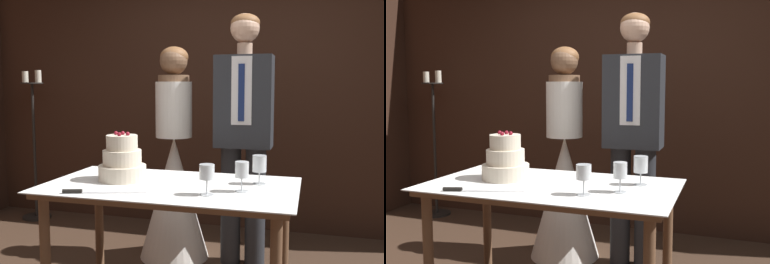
# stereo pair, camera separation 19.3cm
# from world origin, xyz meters

# --- Properties ---
(wall_back) EXTENTS (5.50, 0.12, 2.71)m
(wall_back) POSITION_xyz_m (0.00, 1.95, 1.35)
(wall_back) COLOR #382116
(wall_back) RESTS_ON ground_plane
(cake_table) EXTENTS (1.40, 0.78, 0.79)m
(cake_table) POSITION_xyz_m (-0.13, 0.18, 0.69)
(cake_table) COLOR brown
(cake_table) RESTS_ON ground_plane
(tiered_cake) EXTENTS (0.28, 0.28, 0.29)m
(tiered_cake) POSITION_xyz_m (-0.44, 0.21, 0.90)
(tiered_cake) COLOR beige
(tiered_cake) RESTS_ON cake_table
(cake_knife) EXTENTS (0.42, 0.15, 0.02)m
(cake_knife) POSITION_xyz_m (-0.47, -0.12, 0.80)
(cake_knife) COLOR silver
(cake_knife) RESTS_ON cake_table
(wine_glass_near) EXTENTS (0.08, 0.08, 0.16)m
(wine_glass_near) POSITION_xyz_m (0.12, 0.01, 0.90)
(wine_glass_near) COLOR silver
(wine_glass_near) RESTS_ON cake_table
(wine_glass_middle) EXTENTS (0.08, 0.08, 0.16)m
(wine_glass_middle) POSITION_xyz_m (0.35, 0.32, 0.90)
(wine_glass_middle) COLOR silver
(wine_glass_middle) RESTS_ON cake_table
(wine_glass_far) EXTENTS (0.07, 0.07, 0.16)m
(wine_glass_far) POSITION_xyz_m (0.28, 0.12, 0.90)
(wine_glass_far) COLOR silver
(wine_glass_far) RESTS_ON cake_table
(bride) EXTENTS (0.54, 0.54, 1.64)m
(bride) POSITION_xyz_m (-0.40, 1.06, 0.61)
(bride) COLOR white
(bride) RESTS_ON ground_plane
(groom) EXTENTS (0.41, 0.25, 1.86)m
(groom) POSITION_xyz_m (0.14, 1.06, 1.04)
(groom) COLOR #282B30
(groom) RESTS_ON ground_plane
(candle_stand) EXTENTS (0.28, 0.28, 1.50)m
(candle_stand) POSITION_xyz_m (-2.07, 1.63, 0.68)
(candle_stand) COLOR black
(candle_stand) RESTS_ON ground_plane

